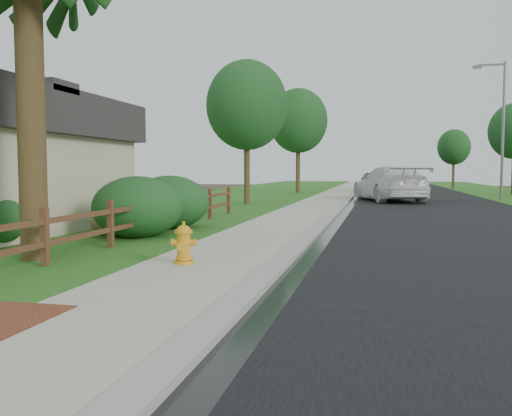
% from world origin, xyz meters
% --- Properties ---
extents(ground, '(120.00, 120.00, 0.00)m').
position_xyz_m(ground, '(0.00, 0.00, 0.00)').
color(ground, '#3E3522').
extents(road, '(8.00, 90.00, 0.02)m').
position_xyz_m(road, '(4.60, 35.00, 0.01)').
color(road, black).
rests_on(road, ground).
extents(curb, '(0.40, 90.00, 0.12)m').
position_xyz_m(curb, '(0.40, 35.00, 0.06)').
color(curb, gray).
rests_on(curb, ground).
extents(wet_gutter, '(0.50, 90.00, 0.00)m').
position_xyz_m(wet_gutter, '(0.75, 35.00, 0.02)').
color(wet_gutter, black).
rests_on(wet_gutter, road).
extents(sidewalk, '(2.20, 90.00, 0.10)m').
position_xyz_m(sidewalk, '(-0.90, 35.00, 0.05)').
color(sidewalk, '#A5A090').
rests_on(sidewalk, ground).
extents(grass_strip, '(1.60, 90.00, 0.06)m').
position_xyz_m(grass_strip, '(-2.80, 35.00, 0.03)').
color(grass_strip, '#255016').
rests_on(grass_strip, ground).
extents(lawn_near, '(9.00, 90.00, 0.04)m').
position_xyz_m(lawn_near, '(-8.00, 35.00, 0.02)').
color(lawn_near, '#255016').
rests_on(lawn_near, ground).
extents(ranch_fence, '(0.12, 16.92, 1.10)m').
position_xyz_m(ranch_fence, '(-3.60, 6.40, 0.62)').
color(ranch_fence, '#432A16').
rests_on(ranch_fence, ground).
extents(fire_hydrant, '(0.49, 0.40, 0.75)m').
position_xyz_m(fire_hydrant, '(-1.20, 3.33, 0.44)').
color(fire_hydrant, gold).
rests_on(fire_hydrant, sidewalk).
extents(white_suv, '(4.61, 7.19, 1.94)m').
position_xyz_m(white_suv, '(2.73, 25.74, 0.99)').
color(white_suv, white).
rests_on(white_suv, road).
extents(dark_car_mid, '(3.12, 5.34, 1.71)m').
position_xyz_m(dark_car_mid, '(2.52, 36.74, 0.87)').
color(dark_car_mid, black).
rests_on(dark_car_mid, road).
extents(dark_car_far, '(2.90, 4.82, 1.50)m').
position_xyz_m(dark_car_far, '(2.00, 42.46, 0.77)').
color(dark_car_far, black).
rests_on(dark_car_far, road).
extents(streetlight, '(1.88, 0.22, 8.16)m').
position_xyz_m(streetlight, '(9.13, 29.08, 4.62)').
color(streetlight, slate).
rests_on(streetlight, ground).
extents(boulder, '(1.18, 0.91, 0.76)m').
position_xyz_m(boulder, '(-4.85, 7.59, 0.38)').
color(boulder, brown).
rests_on(boulder, ground).
extents(shrub_b, '(3.01, 3.01, 1.61)m').
position_xyz_m(shrub_b, '(-3.90, 7.21, 0.80)').
color(shrub_b, '#17411D').
rests_on(shrub_b, ground).
extents(shrub_d, '(3.03, 3.03, 1.60)m').
position_xyz_m(shrub_d, '(-3.90, 9.41, 0.80)').
color(shrub_d, '#17411D').
rests_on(shrub_d, ground).
extents(tree_near_left, '(4.12, 4.12, 7.31)m').
position_xyz_m(tree_near_left, '(-4.42, 21.21, 5.03)').
color(tree_near_left, '#382A17').
rests_on(tree_near_left, ground).
extents(tree_mid_left, '(4.45, 4.45, 7.96)m').
position_xyz_m(tree_mid_left, '(-3.90, 35.50, 5.49)').
color(tree_mid_left, '#382A17').
rests_on(tree_mid_left, ground).
extents(tree_far_right, '(3.04, 3.04, 5.61)m').
position_xyz_m(tree_far_right, '(9.00, 48.42, 3.92)').
color(tree_far_right, '#382A17').
rests_on(tree_far_right, ground).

